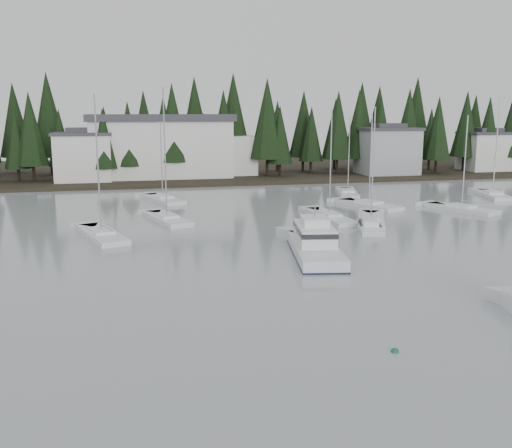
{
  "coord_description": "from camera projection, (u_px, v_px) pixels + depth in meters",
  "views": [
    {
      "loc": [
        -10.95,
        -19.81,
        11.73
      ],
      "look_at": [
        -0.59,
        26.03,
        2.5
      ],
      "focal_mm": 40.0,
      "sensor_mm": 36.0,
      "label": 1
    }
  ],
  "objects": [
    {
      "name": "far_shore_land",
      "position": [
        182.0,
        171.0,
        116.43
      ],
      "size": [
        240.0,
        54.0,
        1.0
      ],
      "primitive_type": "cube",
      "color": "black",
      "rests_on": "ground"
    },
    {
      "name": "sailboat_8",
      "position": [
        163.0,
        201.0,
        76.7
      ],
      "size": [
        5.82,
        9.71,
        11.12
      ],
      "rotation": [
        0.0,
        0.0,
        1.92
      ],
      "color": "silver",
      "rests_on": "ground"
    },
    {
      "name": "harbor_inn",
      "position": [
        173.0,
        147.0,
        100.65
      ],
      "size": [
        29.5,
        11.5,
        10.9
      ],
      "color": "silver",
      "rests_on": "ground"
    },
    {
      "name": "sailboat_7",
      "position": [
        348.0,
        194.0,
        82.54
      ],
      "size": [
        4.97,
        9.25,
        11.64
      ],
      "rotation": [
        0.0,
        0.0,
        1.28
      ],
      "color": "silver",
      "rests_on": "ground"
    },
    {
      "name": "cabin_cruiser_center",
      "position": [
        315.0,
        247.0,
        47.46
      ],
      "size": [
        5.46,
        11.85,
        4.9
      ],
      "rotation": [
        0.0,
        0.0,
        1.4
      ],
      "color": "silver",
      "rests_on": "ground"
    },
    {
      "name": "sailboat_9",
      "position": [
        329.0,
        218.0,
        63.77
      ],
      "size": [
        3.12,
        10.53,
        12.66
      ],
      "rotation": [
        0.0,
        0.0,
        1.63
      ],
      "color": "silver",
      "rests_on": "ground"
    },
    {
      "name": "sailboat_6",
      "position": [
        461.0,
        210.0,
        69.06
      ],
      "size": [
        6.06,
        9.29,
        11.94
      ],
      "rotation": [
        0.0,
        0.0,
        1.98
      ],
      "color": "silver",
      "rests_on": "ground"
    },
    {
      "name": "sailboat_10",
      "position": [
        492.0,
        196.0,
        80.71
      ],
      "size": [
        5.02,
        9.61,
        14.69
      ],
      "rotation": [
        0.0,
        0.0,
        1.31
      ],
      "color": "silver",
      "rests_on": "ground"
    },
    {
      "name": "sailboat_11",
      "position": [
        102.0,
        236.0,
        54.56
      ],
      "size": [
        5.57,
        10.22,
        13.98
      ],
      "rotation": [
        0.0,
        0.0,
        1.88
      ],
      "color": "silver",
      "rests_on": "ground"
    },
    {
      "name": "sailboat_0",
      "position": [
        369.0,
        206.0,
        71.98
      ],
      "size": [
        6.12,
        9.68,
        11.97
      ],
      "rotation": [
        0.0,
        0.0,
        1.94
      ],
      "color": "silver",
      "rests_on": "ground"
    },
    {
      "name": "sailboat_3",
      "position": [
        167.0,
        220.0,
        62.57
      ],
      "size": [
        5.12,
        9.72,
        14.9
      ],
      "rotation": [
        0.0,
        0.0,
        1.85
      ],
      "color": "silver",
      "rests_on": "ground"
    },
    {
      "name": "house_west",
      "position": [
        83.0,
        156.0,
        94.41
      ],
      "size": [
        9.54,
        7.42,
        8.75
      ],
      "color": "silver",
      "rests_on": "ground"
    },
    {
      "name": "house_east_b",
      "position": [
        486.0,
        150.0,
        111.85
      ],
      "size": [
        9.54,
        7.42,
        8.25
      ],
      "color": "silver",
      "rests_on": "ground"
    },
    {
      "name": "runabout_1",
      "position": [
        370.0,
        229.0,
        57.71
      ],
      "size": [
        4.06,
        6.87,
        1.42
      ],
      "rotation": [
        0.0,
        0.0,
        1.26
      ],
      "color": "silver",
      "rests_on": "ground"
    },
    {
      "name": "sailboat_12",
      "position": [
        371.0,
        222.0,
        61.8
      ],
      "size": [
        6.46,
        10.31,
        12.86
      ],
      "rotation": [
        0.0,
        0.0,
        1.17
      ],
      "color": "silver",
      "rests_on": "ground"
    },
    {
      "name": "ground",
      "position": [
        408.0,
        401.0,
        23.59
      ],
      "size": [
        260.0,
        260.0,
        0.0
      ],
      "primitive_type": "plane",
      "color": "#8E9599",
      "rests_on": "ground"
    },
    {
      "name": "house_east_a",
      "position": [
        387.0,
        150.0,
        105.08
      ],
      "size": [
        10.6,
        8.48,
        9.25
      ],
      "color": "#999EA0",
      "rests_on": "ground"
    },
    {
      "name": "conifer_treeline",
      "position": [
        188.0,
        177.0,
        105.9
      ],
      "size": [
        200.0,
        22.0,
        20.0
      ],
      "primitive_type": null,
      "color": "black",
      "rests_on": "ground"
    },
    {
      "name": "mooring_buoy_green",
      "position": [
        395.0,
        352.0,
        28.38
      ],
      "size": [
        0.42,
        0.42,
        0.42
      ],
      "primitive_type": "sphere",
      "color": "#145933",
      "rests_on": "ground"
    }
  ]
}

